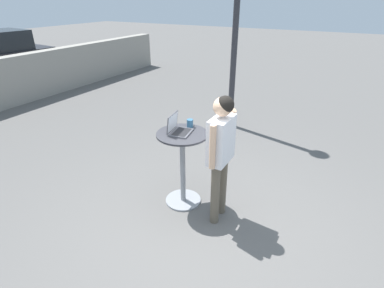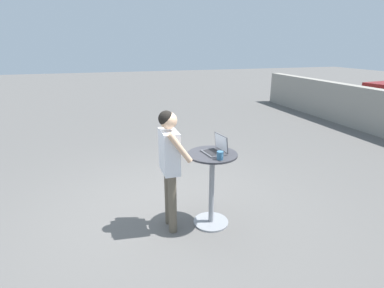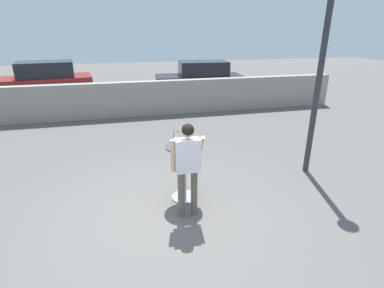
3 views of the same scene
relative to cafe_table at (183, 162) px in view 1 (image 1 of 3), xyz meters
name	(u,v)px [view 1 (image 1 of 3)]	position (x,y,z in m)	size (l,w,h in m)	color
ground_plane	(203,233)	(-0.43, -0.52, -0.63)	(50.00, 50.00, 0.00)	#5B5956
cafe_table	(183,162)	(0.00, 0.00, 0.00)	(0.65, 0.65, 1.03)	gray
laptop	(178,129)	(-0.01, 0.05, 0.46)	(0.34, 0.29, 0.24)	#515156
coffee_mug	(190,123)	(0.23, 0.01, 0.46)	(0.12, 0.08, 0.10)	#336084
standing_person	(221,146)	(-0.07, -0.56, 0.39)	(0.54, 0.36, 1.62)	brown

